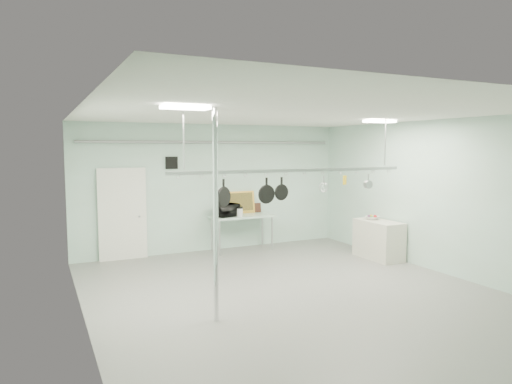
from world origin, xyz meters
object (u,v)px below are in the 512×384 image
side_cabinet (378,240)px  pot_rack (295,169)px  prep_table (242,218)px  fruit_bowl (373,218)px  chrome_pole (216,216)px  coffee_canister (240,212)px  skillet_mid (267,190)px  microwave (227,210)px  skillet_left (224,193)px  skillet_right (282,188)px

side_cabinet → pot_rack: 3.62m
prep_table → fruit_bowl: 3.22m
chrome_pole → fruit_bowl: bearing=24.6°
coffee_canister → skillet_mid: skillet_mid is taller
microwave → skillet_mid: (-0.57, -3.27, 0.79)m
pot_rack → skillet_mid: 0.70m
prep_table → pot_rack: 3.61m
chrome_pole → prep_table: size_ratio=2.00×
side_cabinet → prep_table: bearing=139.2°
coffee_canister → skillet_left: (-1.67, -3.12, 0.83)m
microwave → skillet_mid: skillet_mid is taller
coffee_canister → skillet_right: size_ratio=0.51×
prep_table → skillet_left: skillet_left is taller
pot_rack → skillet_right: (-0.29, 0.00, -0.35)m
microwave → coffee_canister: bearing=136.7°
skillet_right → chrome_pole: bearing=-157.1°
microwave → skillet_right: bearing=68.6°
coffee_canister → skillet_right: 3.29m
side_cabinet → fruit_bowl: fruit_bowl is taller
fruit_bowl → skillet_left: (-4.35, -1.31, 0.90)m
prep_table → microwave: microwave is taller
skillet_left → coffee_canister: bearing=31.9°
chrome_pole → skillet_right: bearing=29.1°
microwave → fruit_bowl: size_ratio=1.70×
chrome_pole → skillet_right: (1.61, 0.90, 0.28)m
coffee_canister → skillet_right: (-0.55, -3.12, 0.88)m
pot_rack → coffee_canister: pot_rack is taller
coffee_canister → side_cabinet: bearing=-37.0°
coffee_canister → skillet_left: bearing=-118.2°
prep_table → skillet_left: bearing=-118.8°
microwave → skillet_mid: 3.41m
chrome_pole → skillet_left: size_ratio=6.56×
prep_table → pot_rack: (-0.40, -3.30, 1.40)m
chrome_pole → pot_rack: chrome_pole is taller
coffee_canister → pot_rack: bearing=-94.8°
side_cabinet → fruit_bowl: 0.54m
fruit_bowl → skillet_right: 3.61m
prep_table → skillet_mid: skillet_mid is taller
prep_table → microwave: 0.48m
microwave → coffee_canister: size_ratio=2.78×
microwave → pot_rack: bearing=73.6°
pot_rack → skillet_mid: bearing=180.0°
microwave → skillet_left: bearing=50.2°
chrome_pole → skillet_mid: size_ratio=6.97×
fruit_bowl → prep_table: bearing=141.9°
side_cabinet → skillet_right: skillet_right is taller
coffee_canister → chrome_pole: bearing=-118.2°
chrome_pole → microwave: 4.60m
pot_rack → fruit_bowl: size_ratio=14.46×
pot_rack → skillet_right: bearing=180.0°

